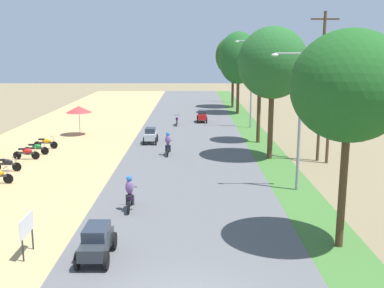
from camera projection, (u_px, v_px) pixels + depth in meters
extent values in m
cylinder|color=black|center=(10.00, 179.00, 25.39)|extent=(0.56, 0.06, 0.56)
ellipsoid|color=orange|center=(0.00, 173.00, 25.33)|extent=(0.64, 0.28, 0.32)
cylinder|color=#A5A8AD|center=(8.00, 174.00, 25.33)|extent=(0.26, 0.05, 0.68)
cylinder|color=black|center=(7.00, 167.00, 25.26)|extent=(0.04, 0.54, 0.04)
cylinder|color=black|center=(18.00, 167.00, 27.94)|extent=(0.56, 0.06, 0.56)
cube|color=#333338|center=(8.00, 164.00, 27.90)|extent=(1.12, 0.12, 0.12)
ellipsoid|color=black|center=(9.00, 162.00, 27.87)|extent=(0.64, 0.28, 0.32)
cube|color=black|center=(3.00, 160.00, 27.85)|extent=(0.44, 0.20, 0.10)
cylinder|color=#A5A8AD|center=(17.00, 162.00, 27.88)|extent=(0.26, 0.05, 0.68)
cylinder|color=black|center=(15.00, 157.00, 27.81)|extent=(0.04, 0.54, 0.04)
cylinder|color=black|center=(37.00, 155.00, 30.96)|extent=(0.56, 0.06, 0.56)
cylinder|color=black|center=(19.00, 155.00, 30.96)|extent=(0.56, 0.06, 0.56)
cube|color=#333338|center=(28.00, 153.00, 30.92)|extent=(1.12, 0.12, 0.12)
ellipsoid|color=red|center=(29.00, 151.00, 30.89)|extent=(0.64, 0.28, 0.32)
cube|color=black|center=(23.00, 149.00, 30.87)|extent=(0.44, 0.20, 0.10)
cylinder|color=#A5A8AD|center=(36.00, 151.00, 30.90)|extent=(0.26, 0.05, 0.68)
cylinder|color=black|center=(35.00, 146.00, 30.83)|extent=(0.04, 0.54, 0.04)
cylinder|color=black|center=(46.00, 151.00, 32.35)|extent=(0.56, 0.06, 0.56)
cylinder|color=black|center=(29.00, 151.00, 32.36)|extent=(0.56, 0.06, 0.56)
cube|color=#333338|center=(37.00, 148.00, 32.32)|extent=(1.12, 0.12, 0.12)
ellipsoid|color=#14722D|center=(38.00, 146.00, 32.29)|extent=(0.64, 0.28, 0.32)
cube|color=black|center=(33.00, 145.00, 32.27)|extent=(0.44, 0.20, 0.10)
cylinder|color=#A5A8AD|center=(45.00, 147.00, 32.30)|extent=(0.26, 0.05, 0.68)
cylinder|color=black|center=(44.00, 142.00, 32.22)|extent=(0.04, 0.54, 0.04)
cylinder|color=black|center=(55.00, 145.00, 34.30)|extent=(0.56, 0.06, 0.56)
cylinder|color=black|center=(39.00, 145.00, 34.31)|extent=(0.56, 0.06, 0.56)
cube|color=#333338|center=(47.00, 143.00, 34.27)|extent=(1.12, 0.12, 0.12)
ellipsoid|color=orange|center=(48.00, 141.00, 34.24)|extent=(0.64, 0.28, 0.32)
cube|color=black|center=(43.00, 139.00, 34.22)|extent=(0.44, 0.20, 0.10)
cylinder|color=#A5A8AD|center=(54.00, 141.00, 34.25)|extent=(0.26, 0.05, 0.68)
cylinder|color=black|center=(53.00, 137.00, 34.17)|extent=(0.04, 0.54, 0.04)
cylinder|color=#262628|center=(24.00, 251.00, 16.03)|extent=(0.06, 0.06, 0.80)
cylinder|color=#262628|center=(34.00, 239.00, 17.01)|extent=(0.06, 0.06, 0.80)
cube|color=white|center=(28.00, 225.00, 16.37)|extent=(0.04, 1.30, 0.70)
cylinder|color=#99999E|center=(81.00, 123.00, 39.60)|extent=(0.05, 0.05, 2.10)
cone|color=red|center=(80.00, 109.00, 39.36)|extent=(2.20, 2.20, 0.55)
cylinder|color=#4C351E|center=(344.00, 183.00, 16.85)|extent=(0.29, 0.29, 4.94)
ellipsoid|color=#1C541D|center=(351.00, 86.00, 16.13)|extent=(4.19, 4.19, 4.01)
cylinder|color=#4C351E|center=(272.00, 121.00, 30.75)|extent=(0.35, 0.35, 5.14)
ellipsoid|color=#215824|center=(274.00, 63.00, 29.97)|extent=(4.60, 4.60, 4.72)
cylinder|color=#4C351E|center=(260.00, 110.00, 36.13)|extent=(0.29, 0.29, 5.28)
ellipsoid|color=#1F6325|center=(262.00, 64.00, 35.42)|extent=(2.99, 2.99, 3.23)
cylinder|color=#4C351E|center=(239.00, 93.00, 52.53)|extent=(0.34, 0.34, 4.74)
ellipsoid|color=#1D5321|center=(240.00, 58.00, 51.72)|extent=(4.53, 4.53, 5.86)
cylinder|color=#4C351E|center=(234.00, 87.00, 58.09)|extent=(0.30, 0.30, 5.13)
ellipsoid|color=#1F5019|center=(235.00, 56.00, 57.30)|extent=(4.47, 4.47, 4.95)
cylinder|color=gray|center=(301.00, 122.00, 23.58)|extent=(0.16, 0.16, 7.26)
cylinder|color=gray|center=(290.00, 53.00, 22.87)|extent=(1.40, 0.08, 0.08)
ellipsoid|color=silver|center=(276.00, 55.00, 22.89)|extent=(0.36, 0.20, 0.14)
cylinder|color=gray|center=(318.00, 53.00, 22.87)|extent=(1.40, 0.08, 0.08)
ellipsoid|color=silver|center=(332.00, 55.00, 22.88)|extent=(0.36, 0.20, 0.14)
cylinder|color=gray|center=(253.00, 84.00, 42.80)|extent=(0.16, 0.16, 8.23)
cylinder|color=gray|center=(246.00, 41.00, 41.99)|extent=(1.40, 0.08, 0.08)
ellipsoid|color=silver|center=(239.00, 41.00, 42.01)|extent=(0.36, 0.20, 0.14)
cylinder|color=gray|center=(261.00, 41.00, 41.99)|extent=(1.40, 0.08, 0.08)
ellipsoid|color=silver|center=(269.00, 41.00, 42.00)|extent=(0.36, 0.20, 0.14)
cylinder|color=gray|center=(233.00, 74.00, 63.32)|extent=(0.16, 0.16, 7.82)
cylinder|color=gray|center=(229.00, 47.00, 62.56)|extent=(1.40, 0.08, 0.08)
ellipsoid|color=silver|center=(224.00, 47.00, 62.57)|extent=(0.36, 0.20, 0.14)
cylinder|color=gray|center=(239.00, 47.00, 62.55)|extent=(1.40, 0.08, 0.08)
ellipsoid|color=silver|center=(244.00, 47.00, 62.56)|extent=(0.36, 0.20, 0.14)
cylinder|color=brown|center=(331.00, 102.00, 29.41)|extent=(0.20, 0.20, 8.06)
cube|color=#473323|center=(335.00, 46.00, 28.70)|extent=(1.80, 0.10, 0.10)
cylinder|color=brown|center=(323.00, 88.00, 29.90)|extent=(0.20, 0.20, 9.75)
cube|color=#473323|center=(327.00, 19.00, 29.01)|extent=(1.80, 0.10, 0.10)
cube|color=#282D33|center=(98.00, 243.00, 16.16)|extent=(0.88, 2.25, 0.44)
cube|color=#232B38|center=(98.00, 231.00, 16.17)|extent=(0.81, 1.30, 0.40)
cylinder|color=black|center=(89.00, 241.00, 17.00)|extent=(0.11, 0.64, 0.64)
cylinder|color=black|center=(116.00, 241.00, 17.00)|extent=(0.11, 0.64, 0.64)
cylinder|color=black|center=(78.00, 260.00, 15.42)|extent=(0.11, 0.64, 0.64)
cylinder|color=black|center=(108.00, 260.00, 15.41)|extent=(0.11, 0.64, 0.64)
cube|color=#B7BCC1|center=(152.00, 136.00, 36.18)|extent=(0.84, 1.95, 0.50)
cube|color=#232B38|center=(152.00, 130.00, 36.04)|extent=(0.77, 1.10, 0.40)
cylinder|color=black|center=(147.00, 138.00, 36.92)|extent=(0.10, 0.60, 0.60)
cylinder|color=black|center=(159.00, 138.00, 36.92)|extent=(0.10, 0.60, 0.60)
cylinder|color=black|center=(145.00, 141.00, 35.55)|extent=(0.10, 0.60, 0.60)
cylinder|color=black|center=(157.00, 141.00, 35.55)|extent=(0.10, 0.60, 0.60)
cube|color=red|center=(203.00, 116.00, 46.65)|extent=(0.84, 1.95, 0.50)
cube|color=#232B38|center=(203.00, 112.00, 46.60)|extent=(0.77, 1.10, 0.40)
cylinder|color=black|center=(208.00, 120.00, 46.01)|extent=(0.10, 0.60, 0.60)
cylinder|color=black|center=(199.00, 120.00, 46.02)|extent=(0.10, 0.60, 0.60)
cylinder|color=black|center=(208.00, 118.00, 47.39)|extent=(0.10, 0.60, 0.60)
cylinder|color=black|center=(199.00, 118.00, 47.39)|extent=(0.10, 0.60, 0.60)
cylinder|color=black|center=(133.00, 199.00, 21.87)|extent=(0.06, 0.56, 0.56)
cylinder|color=black|center=(130.00, 208.00, 20.66)|extent=(0.06, 0.56, 0.56)
cube|color=#333338|center=(132.00, 200.00, 21.23)|extent=(0.12, 1.12, 0.12)
ellipsoid|color=#8C1E8C|center=(132.00, 196.00, 21.28)|extent=(0.28, 0.64, 0.32)
cube|color=black|center=(131.00, 196.00, 20.90)|extent=(0.20, 0.44, 0.10)
cylinder|color=#A5A8AD|center=(133.00, 194.00, 21.76)|extent=(0.05, 0.26, 0.68)
cylinder|color=black|center=(133.00, 187.00, 21.62)|extent=(0.54, 0.04, 0.04)
ellipsoid|color=#724C8C|center=(131.00, 187.00, 20.90)|extent=(0.36, 0.28, 0.64)
sphere|color=blue|center=(130.00, 178.00, 20.85)|extent=(0.28, 0.28, 0.28)
cylinder|color=#2D2D38|center=(128.00, 200.00, 21.12)|extent=(0.12, 0.12, 0.48)
cylinder|color=#2D2D38|center=(134.00, 200.00, 21.12)|extent=(0.12, 0.12, 0.48)
cylinder|color=black|center=(170.00, 149.00, 32.82)|extent=(0.06, 0.56, 0.56)
cylinder|color=black|center=(169.00, 153.00, 31.61)|extent=(0.06, 0.56, 0.56)
cube|color=#333338|center=(169.00, 148.00, 32.18)|extent=(0.12, 1.12, 0.12)
ellipsoid|color=#1E4CA5|center=(169.00, 146.00, 32.23)|extent=(0.28, 0.64, 0.32)
cube|color=black|center=(169.00, 146.00, 31.85)|extent=(0.20, 0.44, 0.10)
cylinder|color=#A5A8AD|center=(170.00, 145.00, 32.71)|extent=(0.05, 0.26, 0.68)
cylinder|color=black|center=(170.00, 141.00, 32.57)|extent=(0.54, 0.04, 0.04)
ellipsoid|color=#724C8C|center=(169.00, 140.00, 31.85)|extent=(0.36, 0.28, 0.64)
sphere|color=blue|center=(169.00, 134.00, 31.80)|extent=(0.28, 0.28, 0.28)
cylinder|color=#2D2D38|center=(167.00, 148.00, 32.07)|extent=(0.12, 0.12, 0.48)
cylinder|color=#2D2D38|center=(171.00, 148.00, 32.07)|extent=(0.12, 0.12, 0.48)
cylinder|color=black|center=(178.00, 121.00, 45.42)|extent=(0.06, 0.56, 0.56)
cylinder|color=black|center=(178.00, 123.00, 44.21)|extent=(0.06, 0.56, 0.56)
cube|color=#333338|center=(178.00, 120.00, 44.78)|extent=(0.12, 1.12, 0.12)
ellipsoid|color=#8C1E8C|center=(178.00, 119.00, 44.83)|extent=(0.28, 0.64, 0.32)
cube|color=black|center=(178.00, 118.00, 44.45)|extent=(0.20, 0.44, 0.10)
cylinder|color=#A5A8AD|center=(178.00, 119.00, 45.31)|extent=(0.05, 0.26, 0.68)
cylinder|color=black|center=(178.00, 115.00, 45.18)|extent=(0.54, 0.04, 0.04)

